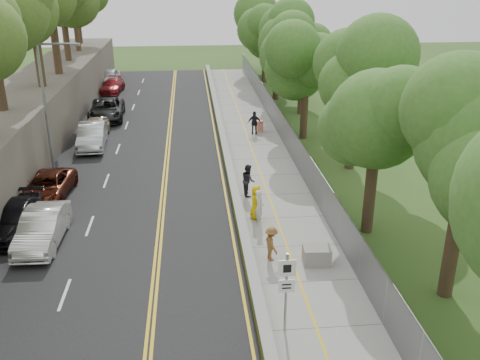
# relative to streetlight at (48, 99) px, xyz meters

# --- Properties ---
(ground) EXTENTS (140.00, 140.00, 0.00)m
(ground) POSITION_rel_streetlight_xyz_m (10.46, -14.00, -4.64)
(ground) COLOR #33511E
(ground) RESTS_ON ground
(road) EXTENTS (11.20, 66.00, 0.04)m
(road) POSITION_rel_streetlight_xyz_m (5.06, 1.00, -4.62)
(road) COLOR black
(road) RESTS_ON ground
(sidewalk) EXTENTS (4.20, 66.00, 0.05)m
(sidewalk) POSITION_rel_streetlight_xyz_m (13.01, 1.00, -4.61)
(sidewalk) COLOR gray
(sidewalk) RESTS_ON ground
(jersey_barrier) EXTENTS (0.42, 66.00, 0.60)m
(jersey_barrier) POSITION_rel_streetlight_xyz_m (10.71, 1.00, -4.34)
(jersey_barrier) COLOR #ADCA27
(jersey_barrier) RESTS_ON ground
(rock_embankment) EXTENTS (5.00, 66.00, 4.00)m
(rock_embankment) POSITION_rel_streetlight_xyz_m (-3.04, 1.00, -2.64)
(rock_embankment) COLOR #595147
(rock_embankment) RESTS_ON ground
(chainlink_fence) EXTENTS (0.04, 66.00, 2.00)m
(chainlink_fence) POSITION_rel_streetlight_xyz_m (15.11, 1.00, -3.64)
(chainlink_fence) COLOR slate
(chainlink_fence) RESTS_ON ground
(trees_fenceside) EXTENTS (7.00, 66.00, 14.00)m
(trees_fenceside) POSITION_rel_streetlight_xyz_m (17.46, 1.00, 2.36)
(trees_fenceside) COLOR #43762A
(trees_fenceside) RESTS_ON ground
(streetlight) EXTENTS (2.52, 0.22, 8.00)m
(streetlight) POSITION_rel_streetlight_xyz_m (0.00, 0.00, 0.00)
(streetlight) COLOR gray
(streetlight) RESTS_ON ground
(signpost) EXTENTS (0.62, 0.09, 3.10)m
(signpost) POSITION_rel_streetlight_xyz_m (11.51, -17.02, -2.68)
(signpost) COLOR gray
(signpost) RESTS_ON sidewalk
(construction_barrel) EXTENTS (0.54, 0.54, 0.88)m
(construction_barrel) POSITION_rel_streetlight_xyz_m (13.76, 7.20, -4.15)
(construction_barrel) COLOR red
(construction_barrel) RESTS_ON sidewalk
(concrete_block) EXTENTS (1.22, 0.95, 0.78)m
(concrete_block) POSITION_rel_streetlight_xyz_m (13.66, -12.61, -4.20)
(concrete_block) COLOR gray
(concrete_block) RESTS_ON sidewalk
(car_1) EXTENTS (1.75, 4.82, 1.58)m
(car_1) POSITION_rel_streetlight_xyz_m (1.46, -9.64, -3.81)
(car_1) COLOR silver
(car_1) RESTS_ON road
(car_2) EXTENTS (2.60, 5.00, 1.35)m
(car_2) POSITION_rel_streetlight_xyz_m (0.44, -4.26, -3.93)
(car_2) COLOR #4B1A0F
(car_2) RESTS_ON road
(car_3) EXTENTS (2.07, 4.89, 1.41)m
(car_3) POSITION_rel_streetlight_xyz_m (-0.14, -8.30, -3.90)
(car_3) COLOR black
(car_3) RESTS_ON road
(car_4) EXTENTS (1.88, 4.36, 1.46)m
(car_4) POSITION_rel_streetlight_xyz_m (1.30, 6.83, -3.87)
(car_4) COLOR tan
(car_4) RESTS_ON road
(car_5) EXTENTS (2.10, 5.19, 1.68)m
(car_5) POSITION_rel_streetlight_xyz_m (1.46, 4.62, -3.76)
(car_5) COLOR silver
(car_5) RESTS_ON road
(car_6) EXTENTS (3.03, 6.05, 1.64)m
(car_6) POSITION_rel_streetlight_xyz_m (1.46, 12.12, -3.78)
(car_6) COLOR black
(car_6) RESTS_ON road
(car_7) EXTENTS (2.29, 4.78, 1.34)m
(car_7) POSITION_rel_streetlight_xyz_m (0.66, 22.34, -3.93)
(car_7) COLOR maroon
(car_7) RESTS_ON road
(car_8) EXTENTS (2.16, 4.99, 1.67)m
(car_8) POSITION_rel_streetlight_xyz_m (-0.14, 26.11, -3.76)
(car_8) COLOR #B3B3B7
(car_8) RESTS_ON road
(painter_0) EXTENTS (0.80, 1.01, 1.79)m
(painter_0) POSITION_rel_streetlight_xyz_m (11.59, -7.91, -3.69)
(painter_0) COLOR #E9BD04
(painter_0) RESTS_ON sidewalk
(painter_1) EXTENTS (0.45, 0.67, 1.82)m
(painter_1) POSITION_rel_streetlight_xyz_m (11.68, -8.57, -3.68)
(painter_1) COLOR silver
(painter_1) RESTS_ON sidewalk
(painter_2) EXTENTS (0.77, 0.94, 1.81)m
(painter_2) POSITION_rel_streetlight_xyz_m (11.52, -4.94, -3.68)
(painter_2) COLOR black
(painter_2) RESTS_ON sidewalk
(painter_3) EXTENTS (0.81, 1.12, 1.56)m
(painter_3) POSITION_rel_streetlight_xyz_m (11.76, -12.09, -3.81)
(painter_3) COLOR brown
(painter_3) RESTS_ON sidewalk
(person_far) EXTENTS (1.10, 0.57, 1.80)m
(person_far) POSITION_rel_streetlight_xyz_m (13.26, 6.54, -3.69)
(person_far) COLOR black
(person_far) RESTS_ON sidewalk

